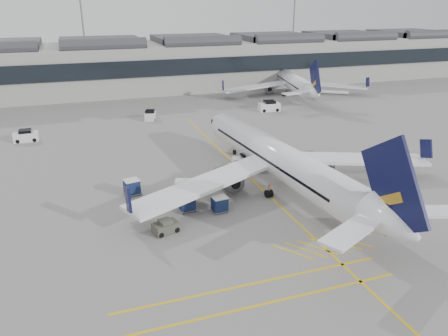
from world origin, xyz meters
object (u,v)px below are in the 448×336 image
object	(u,v)px
airliner_main	(282,161)
ramp_agent_b	(193,192)
ramp_agent_a	(199,188)
belt_loader	(245,165)
baggage_cart_a	(184,189)
pushback_tug	(166,227)

from	to	relation	value
airliner_main	ramp_agent_b	distance (m)	10.82
ramp_agent_b	ramp_agent_a	bearing A→B (deg)	-139.25
airliner_main	belt_loader	size ratio (longest dim) A/B	7.65
airliner_main	baggage_cart_a	size ratio (longest dim) A/B	18.02
belt_loader	ramp_agent_a	size ratio (longest dim) A/B	3.04
airliner_main	ramp_agent_a	distance (m)	10.03
airliner_main	ramp_agent_b	world-z (taller)	airliner_main
airliner_main	ramp_agent_a	world-z (taller)	airliner_main
ramp_agent_b	baggage_cart_a	bearing A→B (deg)	-41.33
baggage_cart_a	ramp_agent_b	size ratio (longest dim) A/B	1.43
baggage_cart_a	ramp_agent_a	world-z (taller)	baggage_cart_a
baggage_cart_a	pushback_tug	world-z (taller)	baggage_cart_a
baggage_cart_a	ramp_agent_a	distance (m)	1.75
ramp_agent_b	pushback_tug	bearing A→B (deg)	52.68
ramp_agent_b	pushback_tug	xyz separation A→B (m)	(-4.43, -6.31, -0.23)
airliner_main	pushback_tug	distance (m)	16.40
belt_loader	pushback_tug	bearing A→B (deg)	-126.67
pushback_tug	ramp_agent_b	bearing A→B (deg)	38.23
ramp_agent_a	airliner_main	bearing A→B (deg)	-62.99
belt_loader	baggage_cart_a	size ratio (longest dim) A/B	2.36
belt_loader	pushback_tug	world-z (taller)	belt_loader
belt_loader	baggage_cart_a	world-z (taller)	belt_loader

